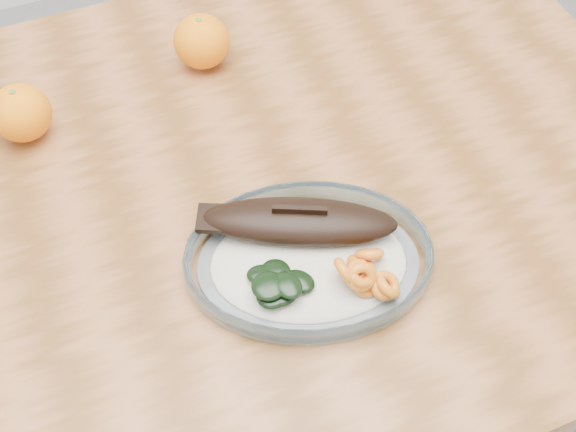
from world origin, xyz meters
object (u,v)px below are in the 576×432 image
Objects in this scene: plated_meal at (308,257)px; orange_left at (21,113)px; dining_table at (213,240)px; orange_right at (202,41)px.

orange_left is (-0.25, 0.32, 0.02)m from plated_meal.
orange_left is (-0.18, 0.18, 0.14)m from dining_table.
orange_left is 0.25m from orange_right.
plated_meal reaches higher than dining_table.
orange_right is at bearing 72.30° from dining_table.
plated_meal is 0.40m from orange_left.
orange_right reaches higher than orange_left.
orange_left is 0.98× the size of orange_right.
dining_table is at bearing 135.62° from plated_meal.
orange_left is at bearing 135.11° from dining_table.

